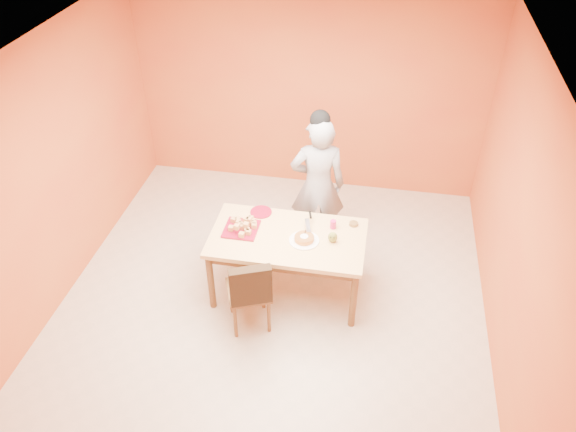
% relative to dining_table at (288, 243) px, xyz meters
% --- Properties ---
extents(floor, '(5.00, 5.00, 0.00)m').
position_rel_dining_table_xyz_m(floor, '(-0.13, -0.30, -0.67)').
color(floor, beige).
rests_on(floor, ground).
extents(ceiling, '(5.00, 5.00, 0.00)m').
position_rel_dining_table_xyz_m(ceiling, '(-0.13, -0.30, 2.03)').
color(ceiling, white).
rests_on(ceiling, wall_back).
extents(wall_back, '(4.50, 0.00, 4.50)m').
position_rel_dining_table_xyz_m(wall_back, '(-0.13, 2.20, 0.68)').
color(wall_back, '#CD692F').
rests_on(wall_back, floor).
extents(wall_left, '(0.00, 5.00, 5.00)m').
position_rel_dining_table_xyz_m(wall_left, '(-2.38, -0.30, 0.68)').
color(wall_left, '#CD692F').
rests_on(wall_left, floor).
extents(wall_right, '(0.00, 5.00, 5.00)m').
position_rel_dining_table_xyz_m(wall_right, '(2.12, -0.30, 0.68)').
color(wall_right, '#CD692F').
rests_on(wall_right, floor).
extents(dining_table, '(1.60, 0.90, 0.76)m').
position_rel_dining_table_xyz_m(dining_table, '(0.00, 0.00, 0.00)').
color(dining_table, '#ECC27B').
rests_on(dining_table, floor).
extents(dining_chair, '(0.56, 0.62, 0.92)m').
position_rel_dining_table_xyz_m(dining_chair, '(-0.30, -0.55, -0.19)').
color(dining_chair, brown).
rests_on(dining_chair, floor).
extents(pastry_pile, '(0.31, 0.31, 0.10)m').
position_rel_dining_table_xyz_m(pastry_pile, '(-0.50, 0.02, 0.17)').
color(pastry_pile, '#EAB663').
rests_on(pastry_pile, pastry_platter).
extents(person, '(0.69, 0.52, 1.71)m').
position_rel_dining_table_xyz_m(person, '(0.19, 0.83, 0.19)').
color(person, '#98989B').
rests_on(person, floor).
extents(pastry_platter, '(0.35, 0.35, 0.02)m').
position_rel_dining_table_xyz_m(pastry_platter, '(-0.50, 0.02, 0.10)').
color(pastry_platter, maroon).
rests_on(pastry_platter, dining_table).
extents(red_dinner_plate, '(0.28, 0.28, 0.01)m').
position_rel_dining_table_xyz_m(red_dinner_plate, '(-0.36, 0.35, 0.10)').
color(red_dinner_plate, maroon).
rests_on(red_dinner_plate, dining_table).
extents(white_cake_plate, '(0.34, 0.34, 0.01)m').
position_rel_dining_table_xyz_m(white_cake_plate, '(0.18, -0.04, 0.10)').
color(white_cake_plate, white).
rests_on(white_cake_plate, dining_table).
extents(sponge_cake, '(0.26, 0.26, 0.05)m').
position_rel_dining_table_xyz_m(sponge_cake, '(0.18, -0.04, 0.13)').
color(sponge_cake, gold).
rests_on(sponge_cake, white_cake_plate).
extents(cake_server, '(0.10, 0.23, 0.01)m').
position_rel_dining_table_xyz_m(cake_server, '(0.19, 0.14, 0.16)').
color(cake_server, white).
rests_on(cake_server, sponge_cake).
extents(egg_ornament, '(0.11, 0.09, 0.12)m').
position_rel_dining_table_xyz_m(egg_ornament, '(0.46, -0.00, 0.15)').
color(egg_ornament, olive).
rests_on(egg_ornament, dining_table).
extents(magenta_glass, '(0.07, 0.07, 0.09)m').
position_rel_dining_table_xyz_m(magenta_glass, '(0.44, 0.22, 0.14)').
color(magenta_glass, '#C71D66').
rests_on(magenta_glass, dining_table).
extents(checker_tin, '(0.11, 0.11, 0.03)m').
position_rel_dining_table_xyz_m(checker_tin, '(0.65, 0.31, 0.11)').
color(checker_tin, '#381E0F').
rests_on(checker_tin, dining_table).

